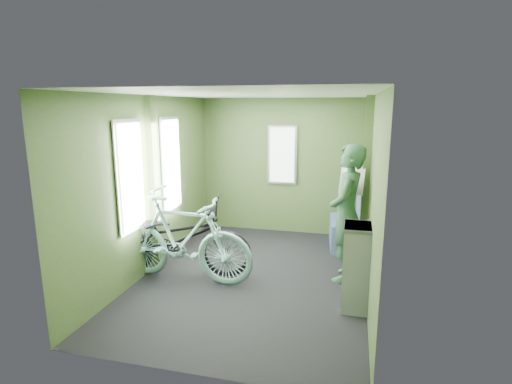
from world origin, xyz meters
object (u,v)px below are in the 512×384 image
at_px(passenger, 347,213).
at_px(bench_seat, 348,230).
at_px(bicycle_black, 178,276).
at_px(bicycle_mint, 183,281).
at_px(waste_box, 356,267).

bearing_deg(passenger, bench_seat, -171.88).
height_order(bicycle_black, bicycle_mint, bicycle_mint).
height_order(passenger, bench_seat, passenger).
bearing_deg(bicycle_mint, waste_box, -91.94).
height_order(bicycle_mint, waste_box, waste_box).
bearing_deg(bicycle_black, bench_seat, -59.81).
distance_m(waste_box, bench_seat, 2.00).
relative_size(bicycle_black, passenger, 1.13).
bearing_deg(bicycle_black, waste_box, -106.04).
xyz_separation_m(bicycle_mint, passenger, (1.96, 0.56, 0.86)).
relative_size(bicycle_black, waste_box, 2.07).
xyz_separation_m(bicycle_black, waste_box, (2.23, -0.32, 0.47)).
bearing_deg(bicycle_black, bicycle_mint, -141.35).
relative_size(bicycle_black, bicycle_mint, 1.05).
bearing_deg(passenger, bicycle_black, -69.48).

